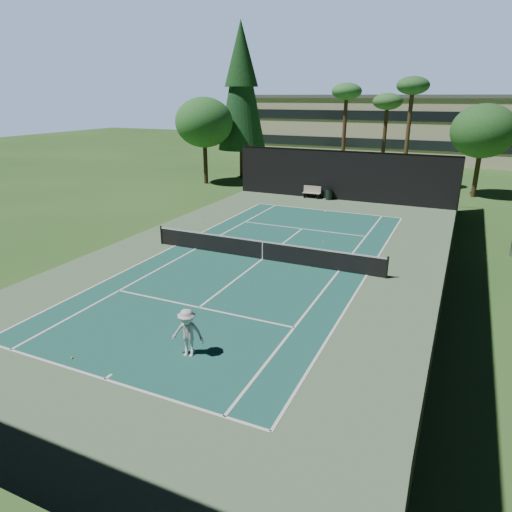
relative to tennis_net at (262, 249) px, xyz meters
The scene contains 20 objects.
ground 0.56m from the tennis_net, ahead, with size 160.00×160.00×0.00m, color #2C5720.
apron_slab 0.55m from the tennis_net, ahead, with size 18.00×32.00×0.01m, color #567351.
court_surface 0.55m from the tennis_net, ahead, with size 10.97×23.77×0.01m, color #1B594E.
court_lines 0.54m from the tennis_net, ahead, with size 11.07×23.87×0.01m.
tennis_net is the anchor object (origin of this frame).
fence 1.45m from the tennis_net, 90.00° to the left, with size 18.04×32.05×4.03m.
player 9.78m from the tennis_net, 80.70° to the right, with size 1.09×0.63×1.69m, color silver.
tennis_ball_a 11.58m from the tennis_net, 98.94° to the right, with size 0.08×0.08×0.08m, color #B8CA2E.
tennis_ball_b 5.20m from the tennis_net, 122.45° to the left, with size 0.06×0.06×0.06m, color #AFCE2F.
tennis_ball_c 4.70m from the tennis_net, 63.86° to the left, with size 0.07×0.07×0.07m, color #BADB31.
tennis_ball_d 8.14m from the tennis_net, 143.07° to the left, with size 0.07×0.07×0.07m, color #C9D731.
park_bench 15.91m from the tennis_net, 98.62° to the left, with size 1.50×0.45×1.02m.
trash_bin 15.70m from the tennis_net, 93.27° to the left, with size 0.56×0.56×0.95m.
pine_tree 26.63m from the tennis_net, 118.61° to the left, with size 4.80×4.80×15.00m.
palm_a 25.26m from the tennis_net, 94.76° to the left, with size 2.80×2.80×9.32m.
palm_b 26.92m from the tennis_net, 86.70° to the left, with size 2.80×2.80×8.42m.
palm_c 24.69m from the tennis_net, 80.13° to the left, with size 2.80×2.80×9.77m.
decid_tree_a 24.65m from the tennis_net, 65.56° to the left, with size 5.12×5.12×7.62m.
decid_tree_c 23.39m from the tennis_net, 127.87° to the left, with size 5.44×5.44×8.09m.
campus_building 46.12m from the tennis_net, 90.00° to the left, with size 40.50×12.50×8.30m.
Camera 1 is at (9.10, -20.72, 8.16)m, focal length 32.00 mm.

